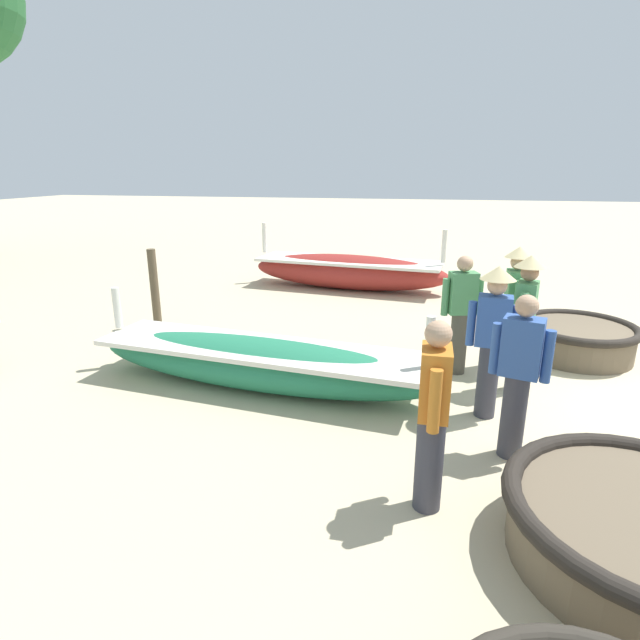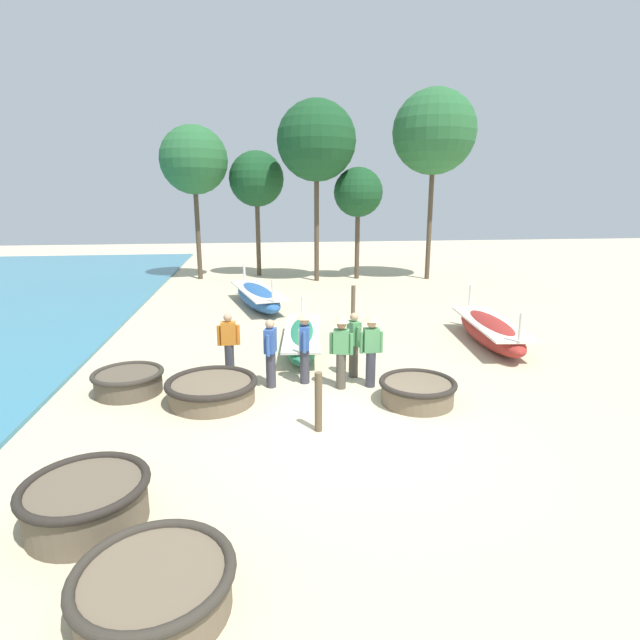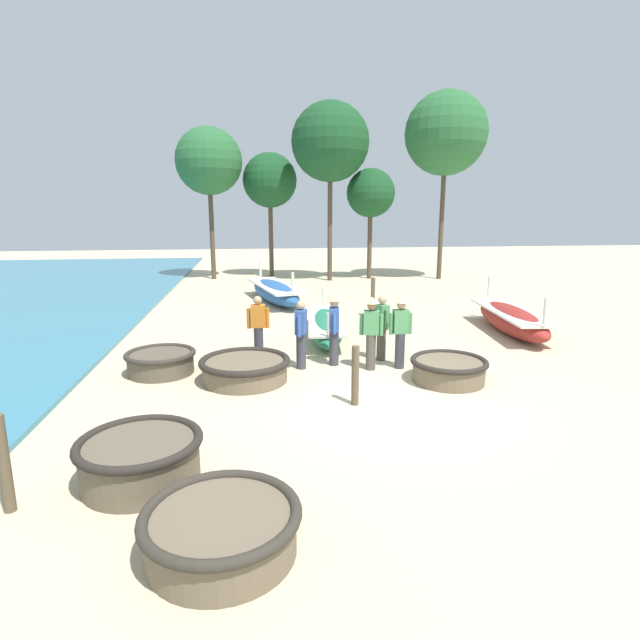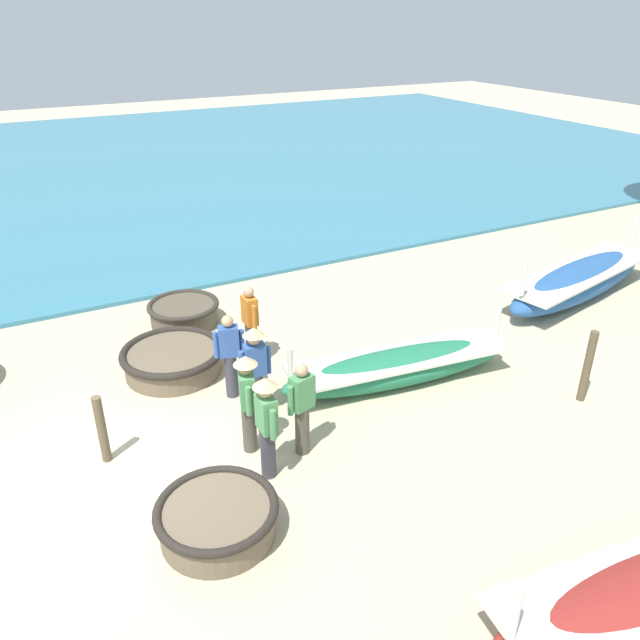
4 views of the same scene
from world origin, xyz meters
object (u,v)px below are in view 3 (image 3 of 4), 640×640
(tree_center, at_px, (446,134))
(coracle_beside_post, at_px, (161,361))
(long_boat_white_hull, at_px, (512,319))
(fisherman_crouching, at_px, (382,326))
(coracle_center, at_px, (449,369))
(mooring_post_mid_beach, at_px, (355,375))
(coracle_front_right, at_px, (245,368))
(tree_rightmost, at_px, (330,142))
(tree_left_mid, at_px, (371,194))
(fisherman_by_coracle, at_px, (401,327))
(coracle_weathered, at_px, (222,529))
(fisherman_hauling, at_px, (371,328))
(fisherman_standing_left, at_px, (334,325))
(coracle_far_left, at_px, (140,458))
(long_boat_red_hull, at_px, (275,291))
(fisherman_with_hat, at_px, (301,333))
(mooring_post_inland, at_px, (4,464))
(long_boat_green_hull, at_px, (326,326))
(fisherman_standing_right, at_px, (258,327))
(mooring_post_shoreline, at_px, (373,297))
(tree_leftmost, at_px, (270,181))
(tree_right_mid, at_px, (209,162))

(tree_center, bearing_deg, coracle_beside_post, -129.57)
(long_boat_white_hull, bearing_deg, fisherman_crouching, -154.18)
(coracle_center, bearing_deg, mooring_post_mid_beach, -155.83)
(coracle_front_right, height_order, tree_rightmost, tree_rightmost)
(tree_left_mid, bearing_deg, fisherman_by_coracle, -100.77)
(coracle_weathered, height_order, tree_rightmost, tree_rightmost)
(coracle_front_right, relative_size, mooring_post_mid_beach, 1.69)
(fisherman_hauling, bearing_deg, fisherman_standing_left, 150.00)
(coracle_far_left, xyz_separation_m, long_boat_red_hull, (2.41, 13.28, 0.07))
(fisherman_with_hat, height_order, mooring_post_inland, fisherman_with_hat)
(tree_center, bearing_deg, mooring_post_inland, -123.25)
(coracle_front_right, bearing_deg, long_boat_green_hull, 57.50)
(long_boat_green_hull, bearing_deg, fisherman_by_coracle, -68.24)
(coracle_center, xyz_separation_m, fisherman_hauling, (-1.43, 1.03, 0.68))
(fisherman_standing_right, height_order, tree_rightmost, tree_rightmost)
(fisherman_hauling, distance_m, mooring_post_shoreline, 5.81)
(tree_leftmost, distance_m, tree_rightmost, 4.06)
(coracle_far_left, distance_m, mooring_post_inland, 1.53)
(long_boat_white_hull, relative_size, fisherman_by_coracle, 2.75)
(coracle_far_left, bearing_deg, coracle_center, 30.28)
(long_boat_red_hull, bearing_deg, tree_left_mid, 50.34)
(long_boat_green_hull, relative_size, fisherman_hauling, 2.72)
(long_boat_green_hull, height_order, mooring_post_inland, mooring_post_inland)
(mooring_post_mid_beach, bearing_deg, tree_leftmost, 92.17)
(coracle_far_left, bearing_deg, coracle_front_right, 71.14)
(fisherman_by_coracle, relative_size, fisherman_standing_left, 1.00)
(tree_center, bearing_deg, coracle_weathered, -116.41)
(coracle_weathered, bearing_deg, coracle_beside_post, 104.94)
(coracle_front_right, distance_m, tree_rightmost, 17.23)
(coracle_front_right, relative_size, long_boat_white_hull, 0.42)
(coracle_beside_post, distance_m, fisherman_by_coracle, 5.39)
(coracle_front_right, bearing_deg, long_boat_red_hull, 83.40)
(tree_left_mid, bearing_deg, tree_leftmost, 160.87)
(coracle_front_right, height_order, fisherman_standing_left, fisherman_standing_left)
(fisherman_crouching, bearing_deg, fisherman_standing_right, 172.99)
(fisherman_hauling, height_order, mooring_post_shoreline, fisherman_hauling)
(coracle_weathered, height_order, fisherman_standing_left, fisherman_standing_left)
(fisherman_with_hat, relative_size, tree_right_mid, 0.20)
(mooring_post_shoreline, distance_m, tree_left_mid, 10.72)
(coracle_center, xyz_separation_m, long_boat_white_hull, (3.51, 3.90, 0.13))
(fisherman_hauling, xyz_separation_m, mooring_post_inland, (-5.55, -4.76, -0.35))
(tree_rightmost, bearing_deg, tree_center, -1.72)
(tree_right_mid, bearing_deg, fisherman_with_hat, -79.22)
(mooring_post_mid_beach, bearing_deg, fisherman_by_coracle, 54.40)
(coracle_center, height_order, tree_rightmost, tree_rightmost)
(coracle_weathered, relative_size, mooring_post_shoreline, 1.26)
(tree_center, distance_m, tree_right_mid, 12.05)
(tree_center, height_order, tree_rightmost, tree_center)
(tree_leftmost, bearing_deg, fisherman_hauling, -84.99)
(fisherman_by_coracle, bearing_deg, tree_center, 65.97)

